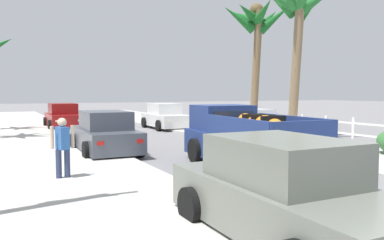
% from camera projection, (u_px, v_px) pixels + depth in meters
% --- Properties ---
extents(sidewalk_left, '(5.18, 60.00, 0.12)m').
position_uv_depth(sidewalk_left, '(35.00, 148.00, 15.22)').
color(sidewalk_left, beige).
rests_on(sidewalk_left, ground).
extents(sidewalk_right, '(5.18, 60.00, 0.12)m').
position_uv_depth(sidewalk_right, '(249.00, 135.00, 19.73)').
color(sidewalk_right, beige).
rests_on(sidewalk_right, ground).
extents(curb_left, '(0.16, 60.00, 0.10)m').
position_uv_depth(curb_left, '(67.00, 146.00, 15.75)').
color(curb_left, silver).
rests_on(curb_left, ground).
extents(curb_right, '(0.16, 60.00, 0.10)m').
position_uv_depth(curb_right, '(229.00, 137.00, 19.20)').
color(curb_right, silver).
rests_on(curb_right, ground).
extents(pickup_truck, '(2.47, 5.33, 1.80)m').
position_uv_depth(pickup_truck, '(245.00, 140.00, 11.50)').
color(pickup_truck, navy).
rests_on(pickup_truck, ground).
extents(car_left_near, '(2.09, 4.29, 1.54)m').
position_uv_depth(car_left_near, '(105.00, 134.00, 14.17)').
color(car_left_near, '#474C56').
rests_on(car_left_near, ground).
extents(car_right_near, '(2.15, 4.31, 1.54)m').
position_uv_depth(car_right_near, '(247.00, 129.00, 16.06)').
color(car_right_near, silver).
rests_on(car_right_near, ground).
extents(car_left_mid, '(2.05, 4.27, 1.54)m').
position_uv_depth(car_left_mid, '(284.00, 194.00, 5.76)').
color(car_left_mid, slate).
rests_on(car_left_mid, ground).
extents(car_right_mid, '(2.10, 4.29, 1.54)m').
position_uv_depth(car_right_mid, '(165.00, 117.00, 23.90)').
color(car_right_mid, silver).
rests_on(car_right_mid, ground).
extents(car_left_far, '(2.06, 4.28, 1.54)m').
position_uv_depth(car_left_far, '(63.00, 117.00, 24.11)').
color(car_left_far, maroon).
rests_on(car_left_far, ground).
extents(palm_tree_left_fore, '(3.71, 3.88, 7.25)m').
position_uv_depth(palm_tree_left_fore, '(298.00, 12.00, 17.93)').
color(palm_tree_left_fore, '#846B4C').
rests_on(palm_tree_left_fore, ground).
extents(palm_tree_right_fore, '(3.71, 3.87, 7.07)m').
position_uv_depth(palm_tree_right_fore, '(256.00, 28.00, 21.37)').
color(palm_tree_right_fore, brown).
rests_on(palm_tree_right_fore, ground).
extents(pedestrian, '(0.57, 0.42, 1.59)m').
position_uv_depth(pedestrian, '(63.00, 145.00, 9.57)').
color(pedestrian, navy).
rests_on(pedestrian, ground).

